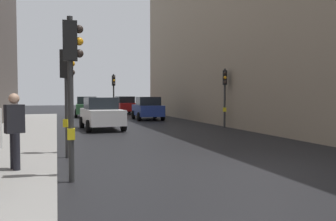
{
  "coord_description": "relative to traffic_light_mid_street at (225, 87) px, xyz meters",
  "views": [
    {
      "loc": [
        -4.79,
        -7.52,
        1.89
      ],
      "look_at": [
        -0.21,
        6.64,
        1.22
      ],
      "focal_mm": 36.8,
      "sensor_mm": 36.0,
      "label": 1
    }
  ],
  "objects": [
    {
      "name": "traffic_light_mid_street",
      "position": [
        0.0,
        0.0,
        0.0
      ],
      "size": [
        0.34,
        0.45,
        3.42
      ],
      "color": "#2D2D2D",
      "rests_on": "ground"
    },
    {
      "name": "traffic_light_near_right",
      "position": [
        -8.97,
        -7.24,
        -0.06
      ],
      "size": [
        0.44,
        0.39,
        3.34
      ],
      "color": "#2D2D2D",
      "rests_on": "ground"
    },
    {
      "name": "ground_plane",
      "position": [
        -4.49,
        -10.45,
        -2.36
      ],
      "size": [
        120.0,
        120.0,
        0.0
      ],
      "primitive_type": "plane",
      "color": "black"
    },
    {
      "name": "traffic_light_near_left",
      "position": [
        -8.97,
        -10.29,
        0.1
      ],
      "size": [
        0.43,
        0.25,
        3.56
      ],
      "color": "#2D2D2D",
      "rests_on": "ground"
    },
    {
      "name": "building_facade_right",
      "position": [
        6.31,
        0.41,
        3.71
      ],
      "size": [
        12.0,
        34.87,
        12.14
      ],
      "primitive_type": "cube",
      "color": "gray",
      "rests_on": "ground"
    },
    {
      "name": "car_green_estate",
      "position": [
        -6.79,
        12.87,
        -1.48
      ],
      "size": [
        2.21,
        4.3,
        1.76
      ],
      "color": "#2D6038",
      "rests_on": "ground"
    },
    {
      "name": "traffic_light_far_median",
      "position": [
        -4.85,
        10.12,
        0.12
      ],
      "size": [
        0.25,
        0.43,
        3.6
      ],
      "color": "#2D2D2D",
      "rests_on": "ground"
    },
    {
      "name": "pedestrian_in_dark_coat",
      "position": [
        -10.22,
        -9.33,
        -1.23
      ],
      "size": [
        0.47,
        0.39,
        1.77
      ],
      "color": "black",
      "rests_on": "sidewalk_kerb"
    },
    {
      "name": "car_blue_van",
      "position": [
        -2.59,
        7.82,
        -1.48
      ],
      "size": [
        2.2,
        4.29,
        1.76
      ],
      "color": "navy",
      "rests_on": "ground"
    },
    {
      "name": "car_red_sedan",
      "position": [
        -2.72,
        16.81,
        -1.48
      ],
      "size": [
        2.2,
        4.29,
        1.76
      ],
      "color": "red",
      "rests_on": "ground"
    },
    {
      "name": "car_white_compact",
      "position": [
        -6.94,
        1.2,
        -1.48
      ],
      "size": [
        2.21,
        4.3,
        1.76
      ],
      "color": "silver",
      "rests_on": "ground"
    },
    {
      "name": "sidewalk_kerb",
      "position": [
        -10.88,
        -4.45,
        -2.28
      ],
      "size": [
        3.17,
        40.0,
        0.16
      ],
      "primitive_type": "cube",
      "color": "gray",
      "rests_on": "ground"
    }
  ]
}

